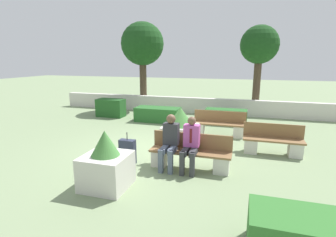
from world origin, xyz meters
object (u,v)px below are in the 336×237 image
at_px(suitcase, 128,152).
at_px(tree_center_left, 259,47).
at_px(bench_front, 190,155).
at_px(planter_corner_right, 180,128).
at_px(person_seated_man, 191,142).
at_px(person_seated_woman, 170,139).
at_px(planter_corner_left, 106,165).
at_px(bench_right_side, 219,126).
at_px(tree_leftmost, 142,45).
at_px(bench_left_side, 273,143).

bearing_deg(suitcase, tree_center_left, 67.92).
bearing_deg(bench_front, tree_center_left, 78.01).
bearing_deg(planter_corner_right, person_seated_man, -68.82).
relative_size(person_seated_woman, planter_corner_left, 1.09).
relative_size(bench_front, person_seated_man, 1.52).
xyz_separation_m(bench_right_side, tree_leftmost, (-4.53, 4.03, 3.06)).
distance_m(bench_left_side, tree_center_left, 6.95).
xyz_separation_m(person_seated_woman, tree_leftmost, (-3.67, 7.31, 2.64)).
xyz_separation_m(bench_left_side, tree_center_left, (-0.37, 6.29, 2.94)).
bearing_deg(person_seated_woman, suitcase, -176.88).
relative_size(tree_leftmost, tree_center_left, 1.06).
xyz_separation_m(bench_left_side, planter_corner_left, (-3.54, -3.16, 0.19)).
bearing_deg(planter_corner_left, person_seated_man, 41.77).
bearing_deg(bench_right_side, tree_leftmost, 144.39).
distance_m(tree_leftmost, tree_center_left, 5.90).
relative_size(person_seated_woman, planter_corner_right, 1.13).
bearing_deg(person_seated_woman, tree_center_left, 74.91).
height_order(planter_corner_right, suitcase, planter_corner_right).
bearing_deg(bench_right_side, bench_left_side, -35.26).
relative_size(person_seated_man, suitcase, 1.57).
distance_m(person_seated_woman, planter_corner_left, 1.70).
relative_size(person_seated_man, tree_leftmost, 0.29).
relative_size(bench_right_side, tree_center_left, 0.43).
relative_size(bench_front, suitcase, 2.38).
height_order(suitcase, tree_leftmost, tree_leftmost).
bearing_deg(bench_left_side, planter_corner_right, 167.86).
bearing_deg(planter_corner_right, tree_center_left, 69.04).
xyz_separation_m(bench_front, planter_corner_right, (-0.69, 1.73, 0.20)).
bearing_deg(bench_right_side, person_seated_woman, -98.63).
bearing_deg(bench_left_side, person_seated_man, -149.04).
relative_size(bench_left_side, suitcase, 1.96).
bearing_deg(person_seated_woman, bench_right_side, 75.32).
distance_m(planter_corner_left, tree_center_left, 10.34).
distance_m(bench_left_side, tree_leftmost, 8.85).
xyz_separation_m(bench_left_side, planter_corner_right, (-2.75, 0.07, 0.22)).
distance_m(bench_right_side, planter_corner_right, 1.78).
bearing_deg(tree_center_left, person_seated_woman, -105.09).
height_order(bench_front, person_seated_woman, person_seated_woman).
distance_m(suitcase, tree_center_left, 9.27).
relative_size(person_seated_man, person_seated_woman, 0.98).
relative_size(person_seated_woman, suitcase, 1.60).
bearing_deg(bench_left_side, person_seated_woman, -155.50).
bearing_deg(tree_center_left, bench_front, -101.99).
xyz_separation_m(planter_corner_right, tree_leftmost, (-3.46, 5.44, 2.85)).
height_order(bench_left_side, bench_right_side, same).
height_order(planter_corner_right, tree_center_left, tree_center_left).
height_order(planter_corner_left, tree_center_left, tree_center_left).
height_order(bench_front, planter_corner_right, planter_corner_right).
bearing_deg(person_seated_man, bench_right_side, 84.13).
bearing_deg(bench_left_side, bench_front, -151.79).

